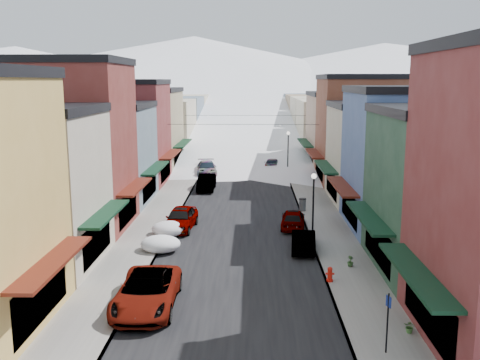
{
  "coord_description": "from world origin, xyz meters",
  "views": [
    {
      "loc": [
        0.93,
        -17.74,
        10.89
      ],
      "look_at": [
        0.0,
        24.55,
        2.98
      ],
      "focal_mm": 40.0,
      "sensor_mm": 36.0,
      "label": 1
    }
  ],
  "objects_px": {
    "car_silver_sedan": "(181,218)",
    "car_green_sedan": "(303,240)",
    "trash_can": "(302,204)",
    "car_dark_hatch": "(206,183)",
    "streetlamp_near": "(313,197)",
    "fire_hydrant": "(330,275)",
    "car_white_suv": "(147,292)"
  },
  "relations": [
    {
      "from": "car_silver_sedan",
      "to": "car_green_sedan",
      "type": "relative_size",
      "value": 1.16
    },
    {
      "from": "car_silver_sedan",
      "to": "trash_can",
      "type": "relative_size",
      "value": 4.75
    },
    {
      "from": "car_dark_hatch",
      "to": "car_silver_sedan",
      "type": "bearing_deg",
      "value": -92.23
    },
    {
      "from": "car_green_sedan",
      "to": "streetlamp_near",
      "type": "height_order",
      "value": "streetlamp_near"
    },
    {
      "from": "car_dark_hatch",
      "to": "fire_hydrant",
      "type": "xyz_separation_m",
      "value": [
        8.8,
        -24.97,
        -0.25
      ]
    },
    {
      "from": "car_white_suv",
      "to": "streetlamp_near",
      "type": "distance_m",
      "value": 15.17
    },
    {
      "from": "car_silver_sedan",
      "to": "streetlamp_near",
      "type": "bearing_deg",
      "value": -7.61
    },
    {
      "from": "fire_hydrant",
      "to": "trash_can",
      "type": "bearing_deg",
      "value": 90.0
    },
    {
      "from": "car_green_sedan",
      "to": "fire_hydrant",
      "type": "distance_m",
      "value": 5.85
    },
    {
      "from": "car_silver_sedan",
      "to": "car_green_sedan",
      "type": "xyz_separation_m",
      "value": [
        8.6,
        -4.84,
        -0.14
      ]
    },
    {
      "from": "car_green_sedan",
      "to": "fire_hydrant",
      "type": "bearing_deg",
      "value": 103.53
    },
    {
      "from": "car_dark_hatch",
      "to": "streetlamp_near",
      "type": "distance_m",
      "value": 18.86
    },
    {
      "from": "fire_hydrant",
      "to": "trash_can",
      "type": "xyz_separation_m",
      "value": [
        -0.0,
        15.98,
        0.15
      ]
    },
    {
      "from": "trash_can",
      "to": "streetlamp_near",
      "type": "bearing_deg",
      "value": -90.0
    },
    {
      "from": "car_silver_sedan",
      "to": "fire_hydrant",
      "type": "relative_size",
      "value": 6.01
    },
    {
      "from": "car_dark_hatch",
      "to": "streetlamp_near",
      "type": "height_order",
      "value": "streetlamp_near"
    },
    {
      "from": "trash_can",
      "to": "streetlamp_near",
      "type": "xyz_separation_m",
      "value": [
        -0.0,
        -7.55,
        2.29
      ]
    },
    {
      "from": "streetlamp_near",
      "to": "car_green_sedan",
      "type": "bearing_deg",
      "value": -108.68
    },
    {
      "from": "car_green_sedan",
      "to": "car_white_suv",
      "type": "bearing_deg",
      "value": 52.06
    },
    {
      "from": "car_green_sedan",
      "to": "trash_can",
      "type": "distance_m",
      "value": 10.25
    },
    {
      "from": "car_white_suv",
      "to": "fire_hydrant",
      "type": "bearing_deg",
      "value": 19.18
    },
    {
      "from": "fire_hydrant",
      "to": "car_white_suv",
      "type": "bearing_deg",
      "value": -160.15
    },
    {
      "from": "streetlamp_near",
      "to": "car_white_suv",
      "type": "bearing_deg",
      "value": -128.26
    },
    {
      "from": "car_white_suv",
      "to": "car_green_sedan",
      "type": "xyz_separation_m",
      "value": [
        8.4,
        9.13,
        -0.15
      ]
    },
    {
      "from": "car_green_sedan",
      "to": "car_dark_hatch",
      "type": "bearing_deg",
      "value": -62.96
    },
    {
      "from": "car_white_suv",
      "to": "car_dark_hatch",
      "type": "height_order",
      "value": "car_white_suv"
    },
    {
      "from": "car_silver_sedan",
      "to": "trash_can",
      "type": "distance_m",
      "value": 10.92
    },
    {
      "from": "car_white_suv",
      "to": "car_dark_hatch",
      "type": "bearing_deg",
      "value": 88.32
    },
    {
      "from": "car_dark_hatch",
      "to": "car_green_sedan",
      "type": "relative_size",
      "value": 1.11
    },
    {
      "from": "car_silver_sedan",
      "to": "trash_can",
      "type": "height_order",
      "value": "car_silver_sedan"
    },
    {
      "from": "car_white_suv",
      "to": "trash_can",
      "type": "xyz_separation_m",
      "value": [
        9.3,
        19.34,
        -0.17
      ]
    },
    {
      "from": "streetlamp_near",
      "to": "trash_can",
      "type": "bearing_deg",
      "value": 90.0
    }
  ]
}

